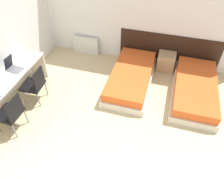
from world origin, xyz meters
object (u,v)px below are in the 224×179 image
(laptop, at_px, (13,67))
(chair_near_notebook, at_px, (11,113))
(bed_near_window, at_px, (131,77))
(chair_near_laptop, at_px, (34,84))
(bed_near_door, at_px, (195,89))
(nightstand, at_px, (166,62))

(laptop, bearing_deg, chair_near_notebook, -58.16)
(bed_near_window, distance_m, chair_near_laptop, 2.22)
(chair_near_laptop, distance_m, laptop, 0.56)
(bed_near_window, relative_size, laptop, 6.10)
(bed_near_door, distance_m, chair_near_notebook, 3.92)
(chair_near_notebook, relative_size, laptop, 2.55)
(bed_near_door, height_order, laptop, laptop)
(bed_near_window, relative_size, nightstand, 4.33)
(nightstand, xyz_separation_m, laptop, (-3.10, -1.89, 0.55))
(bed_near_door, relative_size, nightstand, 4.33)
(bed_near_window, height_order, chair_near_notebook, chair_near_notebook)
(chair_near_notebook, distance_m, laptop, 1.06)
(bed_near_window, distance_m, nightstand, 1.11)
(bed_near_window, bearing_deg, nightstand, 47.63)
(nightstand, xyz_separation_m, chair_near_notebook, (-2.63, -2.80, 0.24))
(bed_near_window, distance_m, laptop, 2.66)
(bed_near_door, bearing_deg, chair_near_notebook, -149.61)
(bed_near_window, bearing_deg, chair_near_laptop, -148.96)
(bed_near_door, bearing_deg, chair_near_laptop, -161.41)
(bed_near_window, xyz_separation_m, bed_near_door, (1.49, 0.00, 0.00))
(nightstand, bearing_deg, bed_near_window, -132.37)
(chair_near_notebook, bearing_deg, nightstand, 48.69)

